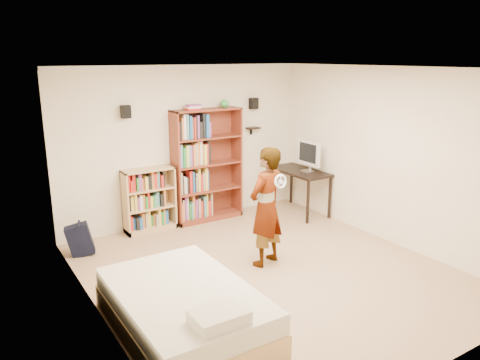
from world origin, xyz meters
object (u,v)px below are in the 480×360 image
Objects in this scene: low_bookshelf at (149,200)px; computer_desk at (299,191)px; tall_bookshelf at (207,166)px; daybed at (184,304)px; person at (266,207)px.

low_bookshelf is 0.89× the size of computer_desk.
daybed is (-1.90, -2.96, -0.69)m from tall_bookshelf.
low_bookshelf is 2.29m from person.
person is (0.88, -2.09, 0.31)m from low_bookshelf.
low_bookshelf is at bearing -86.55° from person.
low_bookshelf is at bearing 74.78° from daybed.
computer_desk is 4.23m from daybed.
daybed is 1.21× the size of person.
tall_bookshelf is 1.65× the size of computer_desk.
tall_bookshelf is at bearing -1.18° from low_bookshelf.
computer_desk is at bearing 34.11° from daybed.
tall_bookshelf reaches higher than computer_desk.
daybed is at bearing -145.89° from computer_desk.
daybed is at bearing -122.67° from tall_bookshelf.
tall_bookshelf reaches higher than person.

